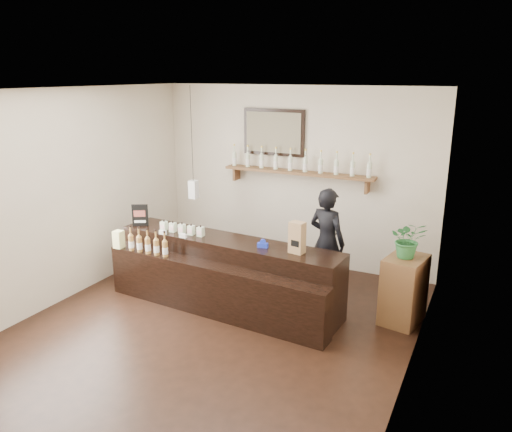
% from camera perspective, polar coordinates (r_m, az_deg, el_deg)
% --- Properties ---
extents(ground, '(5.00, 5.00, 0.00)m').
position_cam_1_polar(ground, '(6.23, -4.64, -12.51)').
color(ground, black).
rests_on(ground, ground).
extents(room_shell, '(5.00, 5.00, 5.00)m').
position_cam_1_polar(room_shell, '(5.62, -5.03, 2.94)').
color(room_shell, beige).
rests_on(room_shell, ground).
extents(back_wall_decor, '(2.66, 0.96, 1.69)m').
position_cam_1_polar(back_wall_decor, '(7.76, 3.03, 7.05)').
color(back_wall_decor, brown).
rests_on(back_wall_decor, ground).
extents(counter, '(3.18, 1.05, 1.03)m').
position_cam_1_polar(counter, '(6.60, -3.77, -6.78)').
color(counter, black).
rests_on(counter, ground).
extents(promo_sign, '(0.21, 0.12, 0.31)m').
position_cam_1_polar(promo_sign, '(7.22, -13.10, 0.08)').
color(promo_sign, black).
rests_on(promo_sign, counter).
extents(paper_bag, '(0.20, 0.16, 0.39)m').
position_cam_1_polar(paper_bag, '(5.99, 4.72, -2.47)').
color(paper_bag, '#A3754F').
rests_on(paper_bag, counter).
extents(tape_dispenser, '(0.14, 0.07, 0.11)m').
position_cam_1_polar(tape_dispenser, '(6.19, 0.78, -3.26)').
color(tape_dispenser, '#1B30BD').
rests_on(tape_dispenser, counter).
extents(side_cabinet, '(0.52, 0.65, 0.84)m').
position_cam_1_polar(side_cabinet, '(6.42, 16.54, -8.08)').
color(side_cabinet, brown).
rests_on(side_cabinet, ground).
extents(potted_plant, '(0.50, 0.46, 0.46)m').
position_cam_1_polar(potted_plant, '(6.19, 17.01, -2.56)').
color(potted_plant, '#2D7035').
rests_on(potted_plant, side_cabinet).
extents(shopkeeper, '(0.71, 0.56, 1.70)m').
position_cam_1_polar(shopkeeper, '(6.87, 8.12, -2.12)').
color(shopkeeper, black).
rests_on(shopkeeper, ground).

